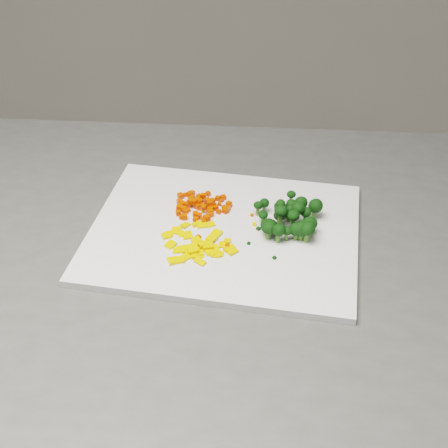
# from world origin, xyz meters

# --- Properties ---
(counter_block) EXTENTS (1.13, 0.80, 0.90)m
(counter_block) POSITION_xyz_m (-0.07, 0.25, 0.45)
(counter_block) COLOR #4B4B49
(counter_block) RESTS_ON ground
(cutting_board) EXTENTS (0.43, 0.35, 0.01)m
(cutting_board) POSITION_xyz_m (-0.13, 0.29, 0.91)
(cutting_board) COLOR silver
(cutting_board) RESTS_ON counter_block
(carrot_pile) EXTENTS (0.09, 0.09, 0.03)m
(carrot_pile) POSITION_xyz_m (-0.17, 0.34, 0.92)
(carrot_pile) COLOR red
(carrot_pile) RESTS_ON cutting_board
(pepper_pile) EXTENTS (0.10, 0.10, 0.01)m
(pepper_pile) POSITION_xyz_m (-0.17, 0.24, 0.92)
(pepper_pile) COLOR #FFB40D
(pepper_pile) RESTS_ON cutting_board
(broccoli_pile) EXTENTS (0.11, 0.11, 0.05)m
(broccoli_pile) POSITION_xyz_m (-0.04, 0.31, 0.94)
(broccoli_pile) COLOR black
(broccoli_pile) RESTS_ON cutting_board
(carrot_cube_0) EXTENTS (0.01, 0.01, 0.01)m
(carrot_cube_0) POSITION_xyz_m (-0.18, 0.37, 0.91)
(carrot_cube_0) COLOR red
(carrot_cube_0) RESTS_ON carrot_pile
(carrot_cube_1) EXTENTS (0.01, 0.01, 0.01)m
(carrot_cube_1) POSITION_xyz_m (-0.13, 0.35, 0.91)
(carrot_cube_1) COLOR red
(carrot_cube_1) RESTS_ON carrot_pile
(carrot_cube_2) EXTENTS (0.01, 0.01, 0.01)m
(carrot_cube_2) POSITION_xyz_m (-0.16, 0.32, 0.91)
(carrot_cube_2) COLOR red
(carrot_cube_2) RESTS_ON carrot_pile
(carrot_cube_3) EXTENTS (0.01, 0.01, 0.01)m
(carrot_cube_3) POSITION_xyz_m (-0.21, 0.33, 0.91)
(carrot_cube_3) COLOR red
(carrot_cube_3) RESTS_ON carrot_pile
(carrot_cube_4) EXTENTS (0.01, 0.01, 0.01)m
(carrot_cube_4) POSITION_xyz_m (-0.17, 0.38, 0.91)
(carrot_cube_4) COLOR red
(carrot_cube_4) RESTS_ON carrot_pile
(carrot_cube_5) EXTENTS (0.01, 0.01, 0.01)m
(carrot_cube_5) POSITION_xyz_m (-0.13, 0.34, 0.91)
(carrot_cube_5) COLOR red
(carrot_cube_5) RESTS_ON carrot_pile
(carrot_cube_6) EXTENTS (0.01, 0.01, 0.01)m
(carrot_cube_6) POSITION_xyz_m (-0.15, 0.34, 0.91)
(carrot_cube_6) COLOR red
(carrot_cube_6) RESTS_ON carrot_pile
(carrot_cube_7) EXTENTS (0.01, 0.01, 0.01)m
(carrot_cube_7) POSITION_xyz_m (-0.16, 0.35, 0.91)
(carrot_cube_7) COLOR red
(carrot_cube_7) RESTS_ON carrot_pile
(carrot_cube_8) EXTENTS (0.01, 0.01, 0.01)m
(carrot_cube_8) POSITION_xyz_m (-0.17, 0.33, 0.92)
(carrot_cube_8) COLOR red
(carrot_cube_8) RESTS_ON carrot_pile
(carrot_cube_9) EXTENTS (0.01, 0.01, 0.01)m
(carrot_cube_9) POSITION_xyz_m (-0.19, 0.36, 0.91)
(carrot_cube_9) COLOR red
(carrot_cube_9) RESTS_ON carrot_pile
(carrot_cube_10) EXTENTS (0.01, 0.01, 0.01)m
(carrot_cube_10) POSITION_xyz_m (-0.20, 0.33, 0.91)
(carrot_cube_10) COLOR red
(carrot_cube_10) RESTS_ON carrot_pile
(carrot_cube_11) EXTENTS (0.01, 0.01, 0.01)m
(carrot_cube_11) POSITION_xyz_m (-0.17, 0.31, 0.91)
(carrot_cube_11) COLOR red
(carrot_cube_11) RESTS_ON carrot_pile
(carrot_cube_12) EXTENTS (0.01, 0.01, 0.01)m
(carrot_cube_12) POSITION_xyz_m (-0.15, 0.35, 0.91)
(carrot_cube_12) COLOR red
(carrot_cube_12) RESTS_ON carrot_pile
(carrot_cube_13) EXTENTS (0.01, 0.01, 0.01)m
(carrot_cube_13) POSITION_xyz_m (-0.18, 0.30, 0.91)
(carrot_cube_13) COLOR red
(carrot_cube_13) RESTS_ON carrot_pile
(carrot_cube_14) EXTENTS (0.01, 0.01, 0.01)m
(carrot_cube_14) POSITION_xyz_m (-0.18, 0.34, 0.91)
(carrot_cube_14) COLOR red
(carrot_cube_14) RESTS_ON carrot_pile
(carrot_cube_15) EXTENTS (0.01, 0.01, 0.01)m
(carrot_cube_15) POSITION_xyz_m (-0.18, 0.34, 0.92)
(carrot_cube_15) COLOR red
(carrot_cube_15) RESTS_ON carrot_pile
(carrot_cube_16) EXTENTS (0.01, 0.01, 0.01)m
(carrot_cube_16) POSITION_xyz_m (-0.20, 0.37, 0.91)
(carrot_cube_16) COLOR red
(carrot_cube_16) RESTS_ON carrot_pile
(carrot_cube_17) EXTENTS (0.01, 0.01, 0.01)m
(carrot_cube_17) POSITION_xyz_m (-0.17, 0.30, 0.91)
(carrot_cube_17) COLOR red
(carrot_cube_17) RESTS_ON carrot_pile
(carrot_cube_18) EXTENTS (0.01, 0.01, 0.01)m
(carrot_cube_18) POSITION_xyz_m (-0.14, 0.36, 0.91)
(carrot_cube_18) COLOR red
(carrot_cube_18) RESTS_ON carrot_pile
(carrot_cube_19) EXTENTS (0.01, 0.01, 0.01)m
(carrot_cube_19) POSITION_xyz_m (-0.19, 0.34, 0.92)
(carrot_cube_19) COLOR red
(carrot_cube_19) RESTS_ON carrot_pile
(carrot_cube_20) EXTENTS (0.01, 0.01, 0.01)m
(carrot_cube_20) POSITION_xyz_m (-0.16, 0.34, 0.92)
(carrot_cube_20) COLOR red
(carrot_cube_20) RESTS_ON carrot_pile
(carrot_cube_21) EXTENTS (0.01, 0.01, 0.01)m
(carrot_cube_21) POSITION_xyz_m (-0.16, 0.32, 0.92)
(carrot_cube_21) COLOR red
(carrot_cube_21) RESTS_ON carrot_pile
(carrot_cube_22) EXTENTS (0.01, 0.01, 0.01)m
(carrot_cube_22) POSITION_xyz_m (-0.21, 0.36, 0.92)
(carrot_cube_22) COLOR red
(carrot_cube_22) RESTS_ON carrot_pile
(carrot_cube_23) EXTENTS (0.01, 0.01, 0.01)m
(carrot_cube_23) POSITION_xyz_m (-0.19, 0.35, 0.91)
(carrot_cube_23) COLOR red
(carrot_cube_23) RESTS_ON carrot_pile
(carrot_cube_24) EXTENTS (0.01, 0.01, 0.01)m
(carrot_cube_24) POSITION_xyz_m (-0.19, 0.34, 0.92)
(carrot_cube_24) COLOR red
(carrot_cube_24) RESTS_ON carrot_pile
(carrot_cube_25) EXTENTS (0.01, 0.01, 0.01)m
(carrot_cube_25) POSITION_xyz_m (-0.20, 0.37, 0.92)
(carrot_cube_25) COLOR red
(carrot_cube_25) RESTS_ON carrot_pile
(carrot_cube_26) EXTENTS (0.01, 0.01, 0.01)m
(carrot_cube_26) POSITION_xyz_m (-0.14, 0.37, 0.91)
(carrot_cube_26) COLOR red
(carrot_cube_26) RESTS_ON carrot_pile
(carrot_cube_27) EXTENTS (0.01, 0.01, 0.01)m
(carrot_cube_27) POSITION_xyz_m (-0.17, 0.33, 0.91)
(carrot_cube_27) COLOR red
(carrot_cube_27) RESTS_ON carrot_pile
(carrot_cube_28) EXTENTS (0.01, 0.01, 0.01)m
(carrot_cube_28) POSITION_xyz_m (-0.19, 0.34, 0.92)
(carrot_cube_28) COLOR red
(carrot_cube_28) RESTS_ON carrot_pile
(carrot_cube_29) EXTENTS (0.01, 0.01, 0.01)m
(carrot_cube_29) POSITION_xyz_m (-0.13, 0.35, 0.91)
(carrot_cube_29) COLOR red
(carrot_cube_29) RESTS_ON carrot_pile
(carrot_cube_30) EXTENTS (0.01, 0.01, 0.01)m
(carrot_cube_30) POSITION_xyz_m (-0.18, 0.34, 0.92)
(carrot_cube_30) COLOR red
(carrot_cube_30) RESTS_ON carrot_pile
(carrot_cube_31) EXTENTS (0.01, 0.01, 0.01)m
(carrot_cube_31) POSITION_xyz_m (-0.18, 0.34, 0.91)
(carrot_cube_31) COLOR red
(carrot_cube_31) RESTS_ON carrot_pile
(carrot_cube_32) EXTENTS (0.01, 0.01, 0.01)m
(carrot_cube_32) POSITION_xyz_m (-0.16, 0.35, 0.92)
(carrot_cube_32) COLOR red
(carrot_cube_32) RESTS_ON carrot_pile
(carrot_cube_33) EXTENTS (0.01, 0.01, 0.01)m
(carrot_cube_33) POSITION_xyz_m (-0.18, 0.34, 0.92)
(carrot_cube_33) COLOR red
(carrot_cube_33) RESTS_ON carrot_pile
(carrot_cube_34) EXTENTS (0.01, 0.01, 0.01)m
(carrot_cube_34) POSITION_xyz_m (-0.17, 0.34, 0.91)
(carrot_cube_34) COLOR red
(carrot_cube_34) RESTS_ON carrot_pile
(carrot_cube_35) EXTENTS (0.01, 0.01, 0.01)m
(carrot_cube_35) POSITION_xyz_m (-0.18, 0.36, 0.92)
(carrot_cube_35) COLOR red
(carrot_cube_35) RESTS_ON carrot_pile
(carrot_cube_36) EXTENTS (0.01, 0.01, 0.01)m
(carrot_cube_36) POSITION_xyz_m (-0.19, 0.35, 0.91)
(carrot_cube_36) COLOR red
(carrot_cube_36) RESTS_ON carrot_pile
(carrot_cube_37) EXTENTS (0.01, 0.01, 0.01)m
(carrot_cube_37) POSITION_xyz_m (-0.16, 0.33, 0.91)
(carrot_cube_37) COLOR red
(carrot_cube_37) RESTS_ON carrot_pile
(carrot_cube_38) EXTENTS (0.01, 0.01, 0.01)m
(carrot_cube_38) POSITION_xyz_m (-0.17, 0.37, 0.91)
(carrot_cube_38) COLOR red
(carrot_cube_38) RESTS_ON carrot_pile
(carrot_cube_39) EXTENTS (0.01, 0.01, 0.01)m
(carrot_cube_39) POSITION_xyz_m (-0.21, 0.35, 0.91)
(carrot_cube_39) COLOR red
(carrot_cube_39) RESTS_ON carrot_pile
(carrot_cube_40) EXTENTS (0.01, 0.01, 0.01)m
(carrot_cube_40) POSITION_xyz_m (-0.14, 0.34, 0.91)
(carrot_cube_40) COLOR red
(carrot_cube_40) RESTS_ON carrot_pile
(carrot_cube_41) EXTENTS (0.01, 0.01, 0.01)m
(carrot_cube_41) POSITION_xyz_m (-0.16, 0.31, 0.92)
(carrot_cube_41) COLOR red
(carrot_cube_41) RESTS_ON carrot_pile
(carrot_cube_42) EXTENTS (0.01, 0.01, 0.01)m
(carrot_cube_42) POSITION_xyz_m (-0.18, 0.32, 0.91)
(carrot_cube_42) COLOR red
(carrot_cube_42) RESTS_ON carrot_pile
(carrot_cube_43) EXTENTS (0.01, 0.01, 0.01)m
(carrot_cube_43) POSITION_xyz_m (-0.16, 0.35, 0.91)
(carrot_cube_43) COLOR red
(carrot_cube_43) RESTS_ON carrot_pile
(carrot_cube_44) EXTENTS (0.01, 0.01, 0.01)m
(carrot_cube_44) POSITION_xyz_m (-0.18, 0.34, 0.92)
(carrot_cube_44) COLOR red
(carrot_cube_44) RESTS_ON carrot_pile
(carrot_cube_45) EXTENTS (0.01, 0.01, 0.01)m
(carrot_cube_45) POSITION_xyz_m (-0.19, 0.33, 0.91)
(carrot_cube_45) COLOR red
(carrot_cube_45) RESTS_ON carrot_pile
(carrot_cube_46) EXTENTS (0.01, 0.01, 0.01)m
(carrot_cube_46) POSITION_xyz_m (-0.18, 0.35, 0.92)
(carrot_cube_46) COLOR red
(carrot_cube_46) RESTS_ON carrot_pile
(carrot_cube_47) EXTENTS (0.01, 0.01, 0.01)m
(carrot_cube_47) POSITION_xyz_m (-0.15, 0.34, 0.91)
(carrot_cube_47) COLOR red
(carrot_cube_47) RESTS_ON carrot_pile
(carrot_cube_48) EXTENTS (0.01, 0.01, 0.01)m
(carrot_cube_48) POSITION_xyz_m (-0.15, 0.36, 0.91)
(carrot_cube_48) COLOR red
(carrot_cube_48) RESTS_ON carrot_pile
(carrot_cube_49) EXTENTS (0.01, 0.01, 0.01)m
(carrot_cube_49) POSITION_xyz_m (-0.20, 0.34, 0.92)
(carrot_cube_49) COLOR red
(carrot_cube_49) RESTS_ON carrot_pile
(carrot_cube_50) EXTENTS (0.01, 0.01, 0.01)m
(carrot_cube_50) POSITION_xyz_m (-0.17, 0.35, 0.91)
(carrot_cube_50) COLOR red
(carrot_cube_50) RESTS_ON carrot_pile
(carrot_cube_51) EXTENTS (0.01, 0.01, 0.01)m
(carrot_cube_51) POSITION_xyz_m (-0.17, 0.30, 0.91)
(carrot_cube_51) COLOR red
(carrot_cube_51) RESTS_ON carrot_pile
(carrot_cube_52) EXTENTS (0.01, 0.01, 0.01)m
(carrot_cube_52) POSITION_xyz_m (-0.18, 0.34, 0.92)
(carrot_cube_52) COLOR red
(carrot_cube_52) RESTS_ON carrot_pile
(carrot_cube_53) EXTENTS (0.01, 0.01, 0.01)m
(carrot_cube_53) POSITION_xyz_m (-0.21, 0.33, 0.92)
(carrot_cube_53) COLOR red
(carrot_cube_53) RESTS_ON carrot_pile
(carrot_cube_54) EXTENTS (0.01, 0.01, 0.01)m
(carrot_cube_54) POSITION_xyz_m (-0.19, 0.37, 0.91)
(carrot_cube_54) COLOR red
(carrot_cube_54) RESTS_ON carrot_pile
(carrot_cube_55) EXTENTS (0.01, 0.01, 0.01)m
(carrot_cube_55) POSITION_xyz_m (-0.21, 0.32, 0.91)
(carrot_cube_55) COLOR red
(carrot_cube_55) RESTS_ON carrot_pile
(carrot_cube_56) EXTENTS (0.01, 0.01, 0.01)m
(carrot_cube_56) POSITION_xyz_m (-0.20, 0.31, 0.91)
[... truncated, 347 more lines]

